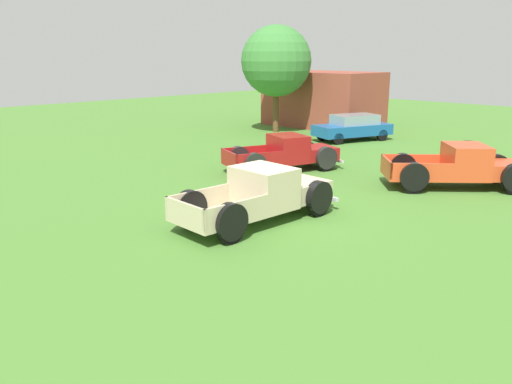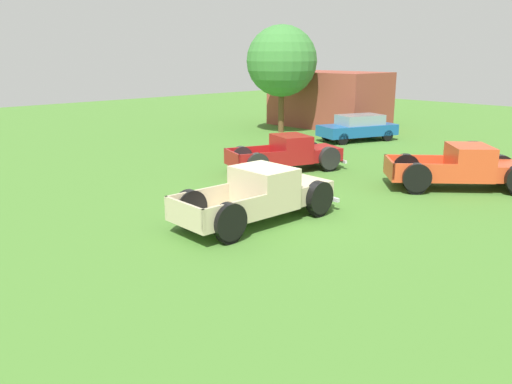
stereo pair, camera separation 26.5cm
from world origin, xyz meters
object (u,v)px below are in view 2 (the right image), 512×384
pickup_truck_foreground (265,195)px  pickup_truck_behind_right (292,154)px  pickup_truck_behind_left (470,168)px  sedan_distant_a (358,127)px  oak_tree_east (282,61)px  trash_can (473,152)px

pickup_truck_foreground → pickup_truck_behind_right: 6.83m
pickup_truck_foreground → pickup_truck_behind_left: (2.61, 7.84, 0.01)m
pickup_truck_foreground → sedan_distant_a: size_ratio=1.11×
pickup_truck_foreground → sedan_distant_a: pickup_truck_foreground is taller
sedan_distant_a → oak_tree_east: 6.47m
pickup_truck_foreground → pickup_truck_behind_right: bearing=125.4°
sedan_distant_a → trash_can: size_ratio=4.96×
pickup_truck_behind_left → trash_can: bearing=112.4°
pickup_truck_behind_right → sedan_distant_a: size_ratio=1.10×
pickup_truck_foreground → trash_can: bearing=86.9°
trash_can → oak_tree_east: 13.19m
trash_can → sedan_distant_a: bearing=168.8°
pickup_truck_behind_right → trash_can: pickup_truck_behind_right is taller
pickup_truck_behind_right → oak_tree_east: bearing=135.6°
sedan_distant_a → oak_tree_east: size_ratio=0.73×
pickup_truck_foreground → pickup_truck_behind_left: bearing=71.6°
pickup_truck_behind_right → pickup_truck_behind_left: bearing=19.1°
pickup_truck_foreground → sedan_distant_a: bearing=115.1°
pickup_truck_behind_right → oak_tree_east: (-7.96, 7.80, 3.60)m
pickup_truck_behind_right → trash_can: 8.35m
pickup_truck_foreground → oak_tree_east: bearing=131.7°
pickup_truck_behind_right → trash_can: size_ratio=5.44×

